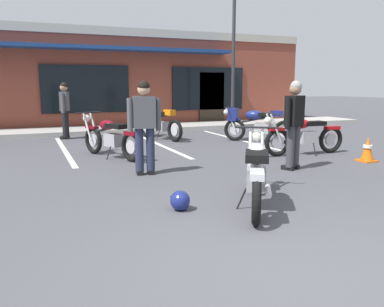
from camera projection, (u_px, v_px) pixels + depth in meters
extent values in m
plane|color=#47474C|center=(163.00, 181.00, 6.68)|extent=(80.00, 80.00, 0.00)
cube|color=#A8A59E|center=(92.00, 130.00, 13.60)|extent=(22.00, 1.80, 0.14)
cube|color=brown|center=(77.00, 79.00, 16.65)|extent=(18.24, 5.22, 3.67)
cube|color=#B2AD9E|center=(83.00, 29.00, 13.96)|extent=(18.24, 0.06, 0.30)
cube|color=black|center=(86.00, 89.00, 14.31)|extent=(3.11, 0.06, 1.70)
cube|color=black|center=(208.00, 89.00, 16.15)|extent=(3.11, 0.06, 1.70)
cube|color=#33281E|center=(212.00, 98.00, 16.28)|extent=(1.10, 0.06, 2.10)
cube|color=navy|center=(86.00, 47.00, 13.69)|extent=(10.94, 0.90, 0.12)
cube|color=silver|center=(64.00, 150.00, 9.87)|extent=(0.12, 4.80, 0.01)
cube|color=silver|center=(159.00, 144.00, 10.81)|extent=(0.12, 4.80, 0.01)
cube|color=silver|center=(238.00, 140.00, 11.74)|extent=(0.12, 4.80, 0.01)
torus|color=black|center=(256.00, 198.00, 4.53)|extent=(0.42, 0.60, 0.64)
cylinder|color=#B7B7BC|center=(256.00, 198.00, 4.53)|extent=(0.20, 0.28, 0.29)
torus|color=black|center=(256.00, 171.00, 5.94)|extent=(0.42, 0.60, 0.64)
cylinder|color=#B7B7BC|center=(256.00, 171.00, 5.94)|extent=(0.20, 0.28, 0.29)
cylinder|color=silver|center=(250.00, 149.00, 5.99)|extent=(0.21, 0.30, 0.66)
cylinder|color=silver|center=(262.00, 149.00, 5.97)|extent=(0.21, 0.30, 0.66)
cylinder|color=black|center=(257.00, 127.00, 6.00)|extent=(0.58, 0.37, 0.03)
sphere|color=silver|center=(256.00, 136.00, 6.11)|extent=(0.23, 0.23, 0.17)
cube|color=silver|center=(256.00, 151.00, 5.92)|extent=(0.31, 0.38, 0.06)
cube|color=#9E9EA3|center=(256.00, 178.00, 5.14)|extent=(0.41, 0.47, 0.28)
cylinder|color=silver|center=(268.00, 189.00, 4.77)|extent=(0.35, 0.51, 0.07)
cylinder|color=black|center=(256.00, 157.00, 5.30)|extent=(0.54, 0.84, 0.26)
ellipsoid|color=silver|center=(257.00, 151.00, 5.30)|extent=(0.47, 0.55, 0.22)
cube|color=black|center=(257.00, 156.00, 4.95)|extent=(0.51, 0.59, 0.10)
cube|color=silver|center=(257.00, 174.00, 4.47)|extent=(0.32, 0.39, 0.08)
cylinder|color=black|center=(242.00, 199.00, 5.15)|extent=(0.13, 0.09, 0.29)
torus|color=black|center=(131.00, 147.00, 8.30)|extent=(0.35, 0.63, 0.64)
cylinder|color=#B7B7BC|center=(131.00, 147.00, 8.30)|extent=(0.17, 0.29, 0.29)
torus|color=black|center=(93.00, 140.00, 9.28)|extent=(0.35, 0.63, 0.64)
cylinder|color=#B7B7BC|center=(93.00, 140.00, 9.28)|extent=(0.17, 0.29, 0.29)
cylinder|color=silver|center=(87.00, 127.00, 9.23)|extent=(0.17, 0.32, 0.66)
cylinder|color=silver|center=(94.00, 126.00, 9.36)|extent=(0.17, 0.32, 0.66)
cylinder|color=black|center=(88.00, 112.00, 9.30)|extent=(0.62, 0.29, 0.03)
sphere|color=silver|center=(86.00, 118.00, 9.38)|extent=(0.22, 0.22, 0.17)
cube|color=maroon|center=(92.00, 127.00, 9.26)|extent=(0.27, 0.39, 0.06)
cube|color=#9E9EA3|center=(113.00, 140.00, 8.72)|extent=(0.38, 0.46, 0.28)
cylinder|color=silver|center=(129.00, 143.00, 8.58)|extent=(0.28, 0.53, 0.07)
cylinder|color=black|center=(108.00, 129.00, 8.82)|extent=(0.43, 0.89, 0.26)
ellipsoid|color=maroon|center=(107.00, 125.00, 8.82)|extent=(0.43, 0.54, 0.22)
cube|color=black|center=(117.00, 126.00, 8.57)|extent=(0.46, 0.59, 0.10)
cube|color=maroon|center=(132.00, 134.00, 8.24)|extent=(0.29, 0.39, 0.08)
cylinder|color=black|center=(109.00, 153.00, 8.59)|extent=(0.13, 0.08, 0.29)
torus|color=black|center=(285.00, 132.00, 10.90)|extent=(0.51, 0.53, 0.64)
cylinder|color=#B7B7BC|center=(285.00, 132.00, 10.90)|extent=(0.24, 0.25, 0.29)
torus|color=black|center=(235.00, 130.00, 11.47)|extent=(0.51, 0.53, 0.64)
cylinder|color=#B7B7BC|center=(235.00, 130.00, 11.47)|extent=(0.24, 0.25, 0.29)
cylinder|color=silver|center=(231.00, 119.00, 11.38)|extent=(0.26, 0.27, 0.66)
cylinder|color=silver|center=(233.00, 118.00, 11.54)|extent=(0.26, 0.27, 0.66)
cylinder|color=black|center=(229.00, 107.00, 11.44)|extent=(0.50, 0.48, 0.03)
sphere|color=silver|center=(226.00, 112.00, 11.49)|extent=(0.24, 0.24, 0.17)
cube|color=navy|center=(234.00, 119.00, 11.44)|extent=(0.35, 0.36, 0.06)
cube|color=#9E9EA3|center=(262.00, 128.00, 11.14)|extent=(0.45, 0.46, 0.28)
cylinder|color=silver|center=(276.00, 130.00, 11.12)|extent=(0.43, 0.45, 0.07)
cylinder|color=black|center=(255.00, 119.00, 11.18)|extent=(0.69, 0.73, 0.26)
ellipsoid|color=navy|center=(254.00, 115.00, 11.17)|extent=(0.58, 0.58, 0.26)
cube|color=navy|center=(233.00, 114.00, 11.42)|extent=(0.37, 0.37, 0.36)
cube|color=black|center=(266.00, 115.00, 11.03)|extent=(0.45, 0.46, 0.10)
cube|color=navy|center=(277.00, 114.00, 10.91)|extent=(0.37, 0.37, 0.16)
cylinder|color=black|center=(263.00, 138.00, 10.99)|extent=(0.11, 0.11, 0.29)
torus|color=black|center=(175.00, 131.00, 11.26)|extent=(0.29, 0.64, 0.64)
cylinder|color=#B7B7BC|center=(175.00, 131.00, 11.26)|extent=(0.15, 0.29, 0.29)
torus|color=black|center=(146.00, 127.00, 12.33)|extent=(0.29, 0.64, 0.64)
cylinder|color=#B7B7BC|center=(146.00, 127.00, 12.33)|extent=(0.15, 0.29, 0.29)
cylinder|color=silver|center=(142.00, 116.00, 12.29)|extent=(0.14, 0.32, 0.66)
cylinder|color=silver|center=(146.00, 116.00, 12.41)|extent=(0.14, 0.32, 0.66)
cylinder|color=black|center=(142.00, 106.00, 12.36)|extent=(0.64, 0.24, 0.03)
sphere|color=silver|center=(141.00, 110.00, 12.44)|extent=(0.21, 0.21, 0.17)
cube|color=orange|center=(145.00, 117.00, 12.31)|extent=(0.25, 0.39, 0.06)
cube|color=#9E9EA3|center=(161.00, 126.00, 11.72)|extent=(0.35, 0.45, 0.28)
cylinder|color=silver|center=(173.00, 128.00, 11.54)|extent=(0.24, 0.54, 0.07)
cylinder|color=black|center=(157.00, 117.00, 11.83)|extent=(0.35, 0.91, 0.26)
ellipsoid|color=orange|center=(156.00, 113.00, 11.84)|extent=(0.45, 0.59, 0.26)
cube|color=orange|center=(145.00, 112.00, 12.29)|extent=(0.34, 0.32, 0.36)
cube|color=black|center=(163.00, 113.00, 11.58)|extent=(0.35, 0.45, 0.10)
cube|color=orange|center=(170.00, 112.00, 11.35)|extent=(0.29, 0.37, 0.16)
cylinder|color=black|center=(158.00, 135.00, 11.60)|extent=(0.14, 0.06, 0.29)
torus|color=black|center=(331.00, 140.00, 9.40)|extent=(0.64, 0.14, 0.64)
cylinder|color=#B7B7BC|center=(331.00, 140.00, 9.40)|extent=(0.29, 0.08, 0.29)
torus|color=black|center=(277.00, 142.00, 8.94)|extent=(0.64, 0.14, 0.64)
cylinder|color=#B7B7BC|center=(277.00, 142.00, 8.94)|extent=(0.29, 0.08, 0.29)
cylinder|color=silver|center=(276.00, 129.00, 8.76)|extent=(0.33, 0.06, 0.66)
cylinder|color=silver|center=(272.00, 128.00, 8.93)|extent=(0.33, 0.06, 0.66)
cylinder|color=black|center=(271.00, 114.00, 8.77)|extent=(0.07, 0.66, 0.03)
sphere|color=silver|center=(268.00, 121.00, 8.77)|extent=(0.18, 0.18, 0.17)
cube|color=#B70F14|center=(276.00, 129.00, 8.87)|extent=(0.37, 0.16, 0.06)
cube|color=#9E9EA3|center=(308.00, 137.00, 9.18)|extent=(0.41, 0.26, 0.28)
cylinder|color=silver|center=(317.00, 138.00, 9.44)|extent=(0.55, 0.10, 0.07)
cylinder|color=black|center=(301.00, 127.00, 9.07)|extent=(0.94, 0.12, 0.26)
ellipsoid|color=#B70F14|center=(300.00, 124.00, 9.05)|extent=(0.50, 0.29, 0.22)
cube|color=black|center=(314.00, 123.00, 9.17)|extent=(0.54, 0.31, 0.10)
cube|color=#B70F14|center=(332.00, 128.00, 9.36)|extent=(0.37, 0.18, 0.08)
cylinder|color=black|center=(315.00, 149.00, 9.08)|extent=(0.03, 0.14, 0.29)
cube|color=black|center=(288.00, 168.00, 7.55)|extent=(0.19, 0.26, 0.08)
cube|color=black|center=(293.00, 166.00, 7.69)|extent=(0.19, 0.26, 0.08)
cylinder|color=#38383D|center=(290.00, 146.00, 7.45)|extent=(0.20, 0.20, 0.80)
cylinder|color=#38383D|center=(296.00, 145.00, 7.59)|extent=(0.20, 0.20, 0.80)
cube|color=black|center=(295.00, 111.00, 7.41)|extent=(0.44, 0.36, 0.56)
cylinder|color=black|center=(288.00, 114.00, 7.23)|extent=(0.13, 0.13, 0.58)
cylinder|color=black|center=(301.00, 112.00, 7.60)|extent=(0.13, 0.13, 0.58)
sphere|color=#A07556|center=(296.00, 89.00, 7.34)|extent=(0.29, 0.29, 0.22)
sphere|color=gray|center=(296.00, 86.00, 7.33)|extent=(0.28, 0.28, 0.21)
cube|color=black|center=(64.00, 138.00, 11.82)|extent=(0.26, 0.17, 0.08)
cube|color=black|center=(66.00, 137.00, 12.02)|extent=(0.26, 0.17, 0.08)
cylinder|color=black|center=(65.00, 124.00, 11.76)|extent=(0.19, 0.19, 0.80)
cylinder|color=black|center=(66.00, 123.00, 11.95)|extent=(0.19, 0.19, 0.80)
cube|color=#4C4C51|center=(64.00, 101.00, 11.74)|extent=(0.32, 0.43, 0.56)
cylinder|color=#4C4C51|center=(63.00, 103.00, 11.50)|extent=(0.12, 0.12, 0.58)
cylinder|color=#4C4C51|center=(66.00, 102.00, 11.99)|extent=(0.12, 0.12, 0.58)
sphere|color=#A07556|center=(64.00, 88.00, 11.67)|extent=(0.27, 0.27, 0.22)
sphere|color=black|center=(64.00, 86.00, 11.67)|extent=(0.26, 0.26, 0.21)
cube|color=black|center=(140.00, 172.00, 7.17)|extent=(0.13, 0.25, 0.08)
cube|color=black|center=(151.00, 172.00, 7.22)|extent=(0.13, 0.25, 0.08)
cylinder|color=#232842|center=(139.00, 150.00, 7.06)|extent=(0.17, 0.17, 0.80)
cylinder|color=#232842|center=(150.00, 149.00, 7.11)|extent=(0.17, 0.17, 0.80)
cube|color=#4C4C51|center=(144.00, 112.00, 6.98)|extent=(0.41, 0.27, 0.56)
cylinder|color=#4C4C51|center=(130.00, 115.00, 6.92)|extent=(0.11, 0.11, 0.58)
cylinder|color=#4C4C51|center=(158.00, 114.00, 7.04)|extent=(0.11, 0.11, 0.58)
sphere|color=tan|center=(144.00, 89.00, 6.91)|extent=(0.25, 0.25, 0.22)
sphere|color=black|center=(144.00, 86.00, 6.89)|extent=(0.24, 0.24, 0.21)
sphere|color=navy|center=(180.00, 201.00, 5.10)|extent=(0.26, 0.26, 0.26)
cube|color=black|center=(177.00, 199.00, 5.19)|extent=(0.18, 0.03, 0.09)
cube|color=orange|center=(367.00, 161.00, 8.40)|extent=(0.34, 0.34, 0.03)
cone|color=orange|center=(368.00, 148.00, 8.36)|extent=(0.26, 0.26, 0.50)
cylinder|color=white|center=(368.00, 146.00, 8.35)|extent=(0.19, 0.19, 0.06)
cylinder|color=#2D2D33|center=(233.00, 57.00, 14.01)|extent=(0.12, 0.12, 5.13)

